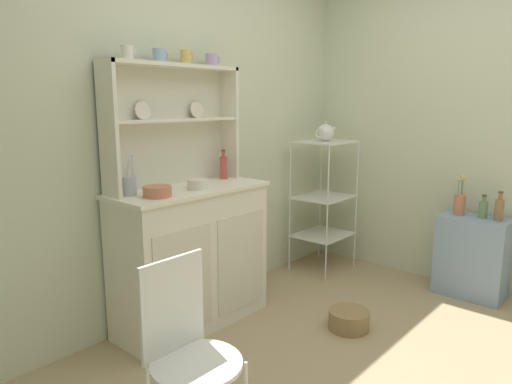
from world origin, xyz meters
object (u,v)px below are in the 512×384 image
at_px(bakers_rack, 324,190).
at_px(floor_basket, 349,320).
at_px(utensil_jar, 130,185).
at_px(flower_vase, 460,202).
at_px(hutch_shelf_unit, 171,117).
at_px(jam_bottle, 224,167).
at_px(vinegar_bottle, 499,209).
at_px(cup_cream_0, 127,53).
at_px(wire_chair, 187,343).
at_px(hutch_cabinet, 192,255).
at_px(side_shelf_blue, 472,257).
at_px(oil_bottle, 483,209).
at_px(bowl_mixing_large, 157,191).
at_px(porcelain_teapot, 325,133).

height_order(bakers_rack, floor_basket, bakers_rack).
relative_size(utensil_jar, flower_vase, 0.80).
distance_m(hutch_shelf_unit, flower_vase, 2.21).
height_order(jam_bottle, vinegar_bottle, jam_bottle).
height_order(floor_basket, cup_cream_0, cup_cream_0).
bearing_deg(hutch_shelf_unit, jam_bottle, -11.50).
xyz_separation_m(wire_chair, cup_cream_0, (0.48, 1.02, 1.20)).
bearing_deg(vinegar_bottle, jam_bottle, 131.49).
height_order(hutch_cabinet, hutch_shelf_unit, hutch_shelf_unit).
relative_size(floor_basket, utensil_jar, 1.06).
xyz_separation_m(hutch_cabinet, jam_bottle, (0.39, 0.09, 0.53)).
bearing_deg(floor_basket, wire_chair, -176.73).
bearing_deg(cup_cream_0, vinegar_bottle, -36.84).
xyz_separation_m(cup_cream_0, flower_vase, (2.01, -1.23, -1.01)).
relative_size(side_shelf_blue, vinegar_bottle, 2.85).
relative_size(hutch_cabinet, jam_bottle, 5.06).
height_order(hutch_shelf_unit, jam_bottle, hutch_shelf_unit).
bearing_deg(side_shelf_blue, hutch_cabinet, 143.87).
bearing_deg(vinegar_bottle, utensil_jar, 144.78).
bearing_deg(side_shelf_blue, bakers_rack, 101.43).
distance_m(floor_basket, oil_bottle, 1.32).
height_order(hutch_cabinet, jam_bottle, jam_bottle).
relative_size(hutch_cabinet, hutch_shelf_unit, 1.07).
distance_m(side_shelf_blue, cup_cream_0, 2.81).
xyz_separation_m(wire_chair, floor_basket, (1.41, 0.08, -0.46)).
bearing_deg(bowl_mixing_large, cup_cream_0, 96.19).
bearing_deg(bakers_rack, porcelain_teapot, 180.00).
bearing_deg(floor_basket, porcelain_teapot, 42.34).
relative_size(cup_cream_0, porcelain_teapot, 0.35).
height_order(bakers_rack, wire_chair, bakers_rack).
bearing_deg(hutch_shelf_unit, hutch_cabinet, -90.00).
height_order(wire_chair, cup_cream_0, cup_cream_0).
distance_m(floor_basket, jam_bottle, 1.32).
bearing_deg(flower_vase, bakers_rack, 102.66).
xyz_separation_m(hutch_shelf_unit, flower_vase, (1.68, -1.28, -0.65)).
bearing_deg(side_shelf_blue, cup_cream_0, 146.07).
distance_m(bowl_mixing_large, vinegar_bottle, 2.40).
distance_m(bowl_mixing_large, jam_bottle, 0.71).
relative_size(floor_basket, oil_bottle, 1.49).
bearing_deg(vinegar_bottle, cup_cream_0, 143.16).
xyz_separation_m(bowl_mixing_large, flower_vase, (1.99, -1.04, -0.24)).
xyz_separation_m(bowl_mixing_large, utensil_jar, (-0.08, 0.15, 0.03)).
xyz_separation_m(bowl_mixing_large, oil_bottle, (1.99, -1.21, -0.27)).
bearing_deg(utensil_jar, wire_chair, -113.13).
xyz_separation_m(floor_basket, utensil_jar, (-1.00, 0.90, 0.91)).
distance_m(hutch_cabinet, vinegar_bottle, 2.19).
bearing_deg(flower_vase, hutch_shelf_unit, 142.88).
xyz_separation_m(hutch_shelf_unit, cup_cream_0, (-0.33, -0.04, 0.36)).
bearing_deg(utensil_jar, oil_bottle, -33.22).
xyz_separation_m(hutch_shelf_unit, jam_bottle, (0.39, -0.08, -0.36)).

